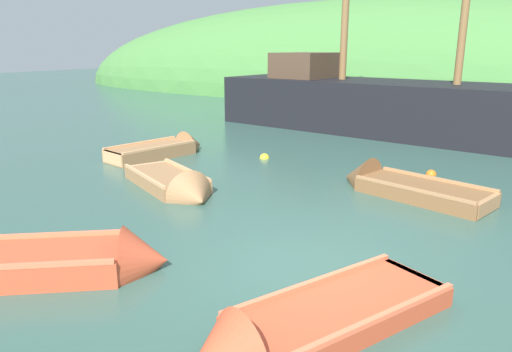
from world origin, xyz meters
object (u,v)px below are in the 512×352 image
(rowboat_outer_left, at_px, (298,333))
(buoy_orange, at_px, (431,175))
(sailing_ship, at_px, (384,113))
(buoy_yellow, at_px, (264,158))
(rowboat_near_dock, at_px, (176,187))
(rowboat_outer_right, at_px, (70,265))
(rowboat_far, at_px, (165,151))
(rowboat_portside, at_px, (398,188))

(rowboat_outer_left, xyz_separation_m, buoy_orange, (0.01, 8.73, -0.08))
(sailing_ship, height_order, buoy_yellow, sailing_ship)
(rowboat_near_dock, bearing_deg, buoy_yellow, 114.02)
(rowboat_outer_right, relative_size, rowboat_near_dock, 0.99)
(rowboat_near_dock, height_order, rowboat_outer_left, rowboat_near_dock)
(sailing_ship, bearing_deg, rowboat_outer_right, -84.05)
(rowboat_far, height_order, rowboat_portside, rowboat_portside)
(sailing_ship, relative_size, rowboat_portside, 4.46)
(buoy_orange, bearing_deg, buoy_yellow, -174.21)
(rowboat_outer_right, xyz_separation_m, rowboat_near_dock, (-1.33, 4.23, -0.04))
(sailing_ship, height_order, rowboat_portside, sailing_ship)
(rowboat_near_dock, height_order, buoy_orange, rowboat_near_dock)
(rowboat_outer_left, bearing_deg, rowboat_far, -104.86)
(rowboat_outer_right, relative_size, rowboat_portside, 0.90)
(sailing_ship, height_order, rowboat_near_dock, sailing_ship)
(rowboat_portside, relative_size, rowboat_outer_left, 1.00)
(rowboat_outer_right, distance_m, buoy_yellow, 8.49)
(rowboat_far, xyz_separation_m, rowboat_portside, (7.60, -0.40, -0.03))
(rowboat_portside, bearing_deg, buoy_orange, -84.07)
(sailing_ship, distance_m, rowboat_portside, 8.72)
(rowboat_near_dock, relative_size, rowboat_outer_left, 0.91)
(rowboat_outer_right, height_order, buoy_orange, rowboat_outer_right)
(sailing_ship, distance_m, rowboat_outer_right, 15.14)
(rowboat_far, distance_m, buoy_yellow, 3.28)
(sailing_ship, xyz_separation_m, buoy_orange, (2.99, -6.18, -0.78))
(rowboat_outer_right, bearing_deg, rowboat_outer_left, -33.41)
(rowboat_far, bearing_deg, rowboat_portside, -80.05)
(rowboat_outer_right, bearing_deg, sailing_ship, 50.62)
(rowboat_portside, bearing_deg, rowboat_near_dock, 45.26)
(rowboat_outer_left, relative_size, buoy_orange, 13.48)
(rowboat_outer_right, xyz_separation_m, rowboat_portside, (3.40, 6.80, -0.03))
(sailing_ship, bearing_deg, rowboat_outer_left, -69.64)
(sailing_ship, xyz_separation_m, rowboat_near_dock, (-2.15, -10.87, -0.68))
(rowboat_far, height_order, rowboat_outer_right, rowboat_outer_right)
(rowboat_portside, bearing_deg, rowboat_far, 13.76)
(rowboat_outer_right, height_order, buoy_yellow, rowboat_outer_right)
(rowboat_portside, bearing_deg, rowboat_outer_left, 110.26)
(sailing_ship, distance_m, rowboat_outer_left, 15.22)
(rowboat_outer_right, distance_m, rowboat_outer_left, 3.80)
(sailing_ship, relative_size, buoy_orange, 60.32)
(rowboat_portside, xyz_separation_m, buoy_orange, (0.41, 2.12, -0.11))
(rowboat_near_dock, bearing_deg, rowboat_outer_right, -46.06)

